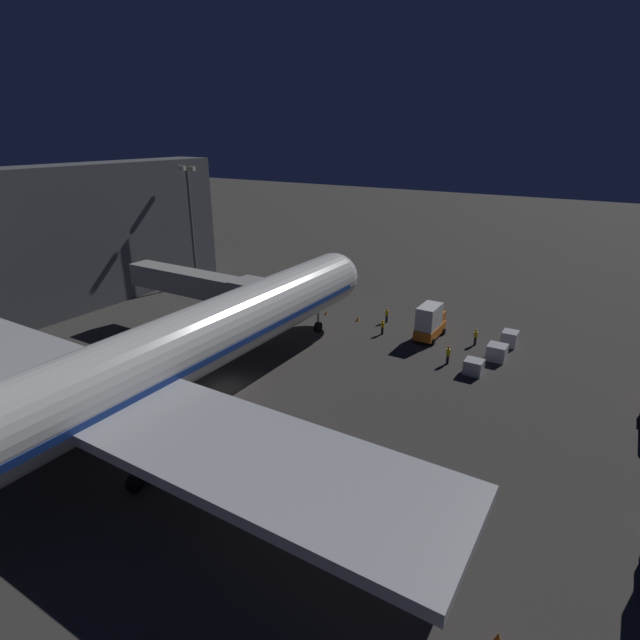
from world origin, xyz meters
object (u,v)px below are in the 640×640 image
object	(u,v)px
apron_floodlight_mast	(191,218)
baggage_container_spare	(510,339)
ops_van	(430,322)
traffic_cone_nose_starboard	(326,312)
ground_crew_by_belt_loader	(448,354)
ground_crew_by_tug	(382,326)
baggage_container_far_row	(497,352)
baggage_container_mid_row	(474,367)
traffic_cone_nose_port	(358,319)
traffic_cone_wingtip_svc_side	(498,637)
ground_crew_near_nose_gear	(387,315)
jet_bridge	(206,286)
airliner_at_gate	(98,389)
ground_crew_under_port_wing	(476,336)

from	to	relation	value
apron_floodlight_mast	baggage_container_spare	bearing A→B (deg)	-179.29
ops_van	traffic_cone_nose_starboard	world-z (taller)	ops_van
ground_crew_by_belt_loader	ground_crew_by_tug	bearing A→B (deg)	-22.76
baggage_container_spare	ops_van	bearing A→B (deg)	17.22
ground_crew_by_tug	baggage_container_far_row	bearing A→B (deg)	179.54
ops_van	ground_crew_by_belt_loader	xyz separation A→B (m)	(-3.82, 5.34, -0.92)
apron_floodlight_mast	ops_van	distance (m)	37.81
baggage_container_far_row	traffic_cone_nose_starboard	size ratio (longest dim) A/B	3.31
traffic_cone_nose_starboard	baggage_container_spare	bearing A→B (deg)	-175.16
baggage_container_mid_row	traffic_cone_nose_starboard	distance (m)	21.31
traffic_cone_nose_port	traffic_cone_wingtip_svc_side	size ratio (longest dim) A/B	1.00
baggage_container_mid_row	ground_crew_near_nose_gear	xyz separation A→B (m)	(12.62, -8.21, 0.27)
jet_bridge	ground_crew_near_nose_gear	world-z (taller)	jet_bridge
baggage_container_far_row	ground_crew_by_belt_loader	world-z (taller)	ground_crew_by_belt_loader
ground_crew_near_nose_gear	traffic_cone_nose_starboard	world-z (taller)	ground_crew_near_nose_gear
jet_bridge	traffic_cone_nose_starboard	distance (m)	15.66
jet_bridge	airliner_at_gate	bearing A→B (deg)	116.06
traffic_cone_nose_starboard	ground_crew_near_nose_gear	bearing A→B (deg)	-169.43
airliner_at_gate	baggage_container_spare	bearing A→B (deg)	-119.01
ground_crew_by_tug	apron_floodlight_mast	bearing A→B (deg)	-6.45
airliner_at_gate	ground_crew_by_belt_loader	size ratio (longest dim) A/B	36.63
traffic_cone_nose_port	traffic_cone_nose_starboard	xyz separation A→B (m)	(4.40, 0.00, 0.00)
jet_bridge	traffic_cone_wingtip_svc_side	size ratio (longest dim) A/B	33.78
airliner_at_gate	baggage_container_far_row	bearing A→B (deg)	-121.84
traffic_cone_nose_port	traffic_cone_wingtip_svc_side	xyz separation A→B (m)	(-24.07, 32.84, 0.00)
baggage_container_spare	traffic_cone_wingtip_svc_side	bearing A→B (deg)	101.16
baggage_container_spare	traffic_cone_nose_starboard	size ratio (longest dim) A/B	3.18
airliner_at_gate	ground_crew_under_port_wing	world-z (taller)	airliner_at_gate
ops_van	ground_crew_under_port_wing	distance (m)	5.01
baggage_container_mid_row	traffic_cone_nose_starboard	world-z (taller)	baggage_container_mid_row
jet_bridge	ground_crew_by_tug	size ratio (longest dim) A/B	10.82
ground_crew_near_nose_gear	traffic_cone_nose_port	distance (m)	3.54
apron_floodlight_mast	traffic_cone_wingtip_svc_side	distance (m)	62.74
jet_bridge	ground_crew_by_belt_loader	distance (m)	26.62
ground_crew_near_nose_gear	ground_crew_by_belt_loader	world-z (taller)	ground_crew_by_belt_loader
baggage_container_spare	traffic_cone_nose_starboard	world-z (taller)	baggage_container_spare
ground_crew_under_port_wing	apron_floodlight_mast	bearing A→B (deg)	-1.64
ground_crew_by_tug	traffic_cone_nose_port	size ratio (longest dim) A/B	3.12
ops_van	traffic_cone_nose_port	xyz separation A→B (m)	(9.22, -0.65, -1.68)
baggage_container_spare	ground_crew_near_nose_gear	world-z (taller)	ground_crew_near_nose_gear
jet_bridge	baggage_container_mid_row	world-z (taller)	jet_bridge
ground_crew_near_nose_gear	jet_bridge	bearing A→B (deg)	41.45
traffic_cone_nose_port	traffic_cone_wingtip_svc_side	bearing A→B (deg)	126.24
ground_crew_by_belt_loader	apron_floodlight_mast	bearing A→B (deg)	-10.12
baggage_container_far_row	ground_crew_by_belt_loader	xyz separation A→B (m)	(3.87, 3.55, 0.25)
traffic_cone_nose_starboard	apron_floodlight_mast	bearing A→B (deg)	-3.14
traffic_cone_nose_starboard	traffic_cone_wingtip_svc_side	bearing A→B (deg)	130.92
ground_crew_by_tug	traffic_cone_nose_starboard	size ratio (longest dim) A/B	3.12
ground_crew_near_nose_gear	traffic_cone_wingtip_svc_side	distance (m)	40.13
ground_crew_near_nose_gear	airliner_at_gate	bearing A→B (deg)	81.18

